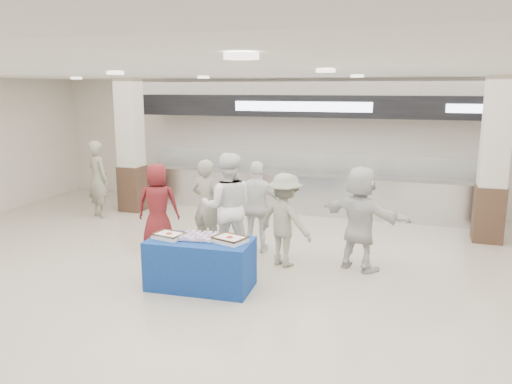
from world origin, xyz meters
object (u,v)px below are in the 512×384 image
(civilian_maroon, at_px, (158,205))
(sheet_cake_right, at_px, (230,239))
(soldier_a, at_px, (207,204))
(soldier_bg, at_px, (98,179))
(display_table, at_px, (201,264))
(civilian_white, at_px, (360,218))
(sheet_cake_left, at_px, (169,235))
(chef_tall, at_px, (228,207))
(chef_short, at_px, (258,207))
(soldier_b, at_px, (285,220))
(cupcake_tray, at_px, (198,237))

(civilian_maroon, bearing_deg, sheet_cake_right, 126.47)
(sheet_cake_right, distance_m, soldier_a, 2.08)
(sheet_cake_right, height_order, soldier_bg, soldier_bg)
(display_table, relative_size, civilian_white, 0.89)
(sheet_cake_left, height_order, chef_tall, chef_tall)
(display_table, relative_size, chef_short, 0.92)
(chef_tall, bearing_deg, chef_short, -143.30)
(sheet_cake_right, distance_m, civilian_maroon, 2.59)
(display_table, distance_m, sheet_cake_left, 0.64)
(civilian_maroon, xyz_separation_m, soldier_bg, (-2.43, 1.55, 0.09))
(sheet_cake_right, xyz_separation_m, soldier_bg, (-4.50, 3.11, 0.10))
(soldier_a, relative_size, soldier_b, 1.07)
(cupcake_tray, distance_m, civilian_maroon, 2.20)
(display_table, relative_size, soldier_b, 0.98)
(display_table, height_order, sheet_cake_right, sheet_cake_right)
(cupcake_tray, xyz_separation_m, soldier_b, (0.98, 1.31, 0.01))
(sheet_cake_right, bearing_deg, sheet_cake_left, -173.77)
(soldier_bg, bearing_deg, civilian_white, -168.54)
(chef_tall, relative_size, chef_short, 1.12)
(sheet_cake_right, bearing_deg, chef_short, 95.74)
(display_table, height_order, sheet_cake_left, sheet_cake_left)
(display_table, distance_m, sheet_cake_right, 0.63)
(chef_short, bearing_deg, soldier_b, 134.56)
(cupcake_tray, distance_m, civilian_white, 2.68)
(sheet_cake_left, xyz_separation_m, chef_short, (0.75, 1.96, 0.05))
(display_table, distance_m, chef_tall, 1.47)
(sheet_cake_left, bearing_deg, civilian_white, 31.61)
(civilian_maroon, xyz_separation_m, chef_tall, (1.51, -0.24, 0.14))
(soldier_a, height_order, civilian_white, civilian_white)
(sheet_cake_left, height_order, sheet_cake_right, sheet_cake_right)
(display_table, bearing_deg, soldier_a, 107.25)
(civilian_white, bearing_deg, cupcake_tray, 58.64)
(sheet_cake_left, height_order, cupcake_tray, sheet_cake_left)
(chef_tall, xyz_separation_m, soldier_bg, (-3.94, 1.79, -0.05))
(chef_tall, height_order, civilian_white, chef_tall)
(sheet_cake_left, bearing_deg, soldier_bg, 137.93)
(civilian_maroon, relative_size, soldier_b, 1.01)
(sheet_cake_left, relative_size, soldier_a, 0.28)
(display_table, height_order, soldier_bg, soldier_bg)
(soldier_a, distance_m, chef_tall, 0.73)
(sheet_cake_right, bearing_deg, civilian_white, 41.84)
(soldier_a, bearing_deg, sheet_cake_left, 106.39)
(soldier_b, bearing_deg, sheet_cake_left, 69.55)
(sheet_cake_left, distance_m, cupcake_tray, 0.45)
(soldier_b, bearing_deg, sheet_cake_right, 94.57)
(sheet_cake_left, height_order, soldier_a, soldier_a)
(soldier_b, xyz_separation_m, soldier_bg, (-4.98, 1.80, 0.10))
(cupcake_tray, relative_size, chef_short, 0.28)
(cupcake_tray, xyz_separation_m, soldier_bg, (-3.99, 3.11, 0.11))
(civilian_maroon, height_order, soldier_a, soldier_a)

